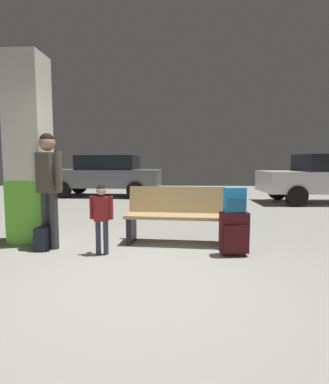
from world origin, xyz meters
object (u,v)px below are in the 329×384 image
suitcase (234,233)px  child (101,212)px  structural_pillar (29,151)px  backpack_bright (235,200)px  parked_car_far (106,175)px  backpack_dark_floor (43,238)px  bench (177,215)px  adult (48,178)px

suitcase → child: (-1.84, -0.04, 0.28)m
structural_pillar → backpack_bright: 3.26m
suitcase → parked_car_far: parked_car_far is taller
suitcase → child: 1.86m
child → backpack_dark_floor: (-0.93, 0.18, -0.44)m
bench → backpack_dark_floor: (-1.96, -0.48, -0.28)m
bench → backpack_bright: (0.80, -0.63, 0.33)m
backpack_bright → backpack_dark_floor: 2.83m
backpack_bright → child: 1.84m
adult → backpack_bright: bearing=-5.2°
suitcase → structural_pillar: bearing=169.4°
backpack_bright → parked_car_far: bearing=116.3°
structural_pillar → adult: (0.44, -0.34, -0.41)m
bench → suitcase: bearing=-38.2°
bench → adult: adult is taller
bench → suitcase: 1.02m
parked_car_far → adult: bearing=-83.3°
backpack_bright → adult: bearing=174.8°
suitcase → adult: size_ratio=0.35×
child → structural_pillar: bearing=154.2°
child → suitcase: bearing=1.3°
suitcase → parked_car_far: bearing=116.3°
backpack_dark_floor → parked_car_far: (-0.73, 6.92, 0.64)m
backpack_bright → parked_car_far: (-3.50, 7.06, 0.03)m
suitcase → parked_car_far: size_ratio=0.15×
structural_pillar → backpack_dark_floor: (0.37, -0.44, -1.29)m
suitcase → adult: adult is taller
bench → parked_car_far: parked_car_far is taller
child → backpack_dark_floor: child is taller
suitcase → backpack_dark_floor: 2.77m
backpack_bright → child: size_ratio=0.35×
backpack_bright → backpack_dark_floor: size_ratio=1.00×
backpack_dark_floor → parked_car_far: 6.99m
suitcase → parked_car_far: (-3.50, 7.06, 0.48)m
structural_pillar → adult: size_ratio=1.72×
child → backpack_dark_floor: bearing=168.8°
bench → backpack_bright: size_ratio=4.81×
bench → child: child is taller
bench → adult: (-1.89, -0.38, 0.61)m
structural_pillar → bench: 2.55m
backpack_bright → structural_pillar: bearing=169.4°
structural_pillar → bench: size_ratio=1.80×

